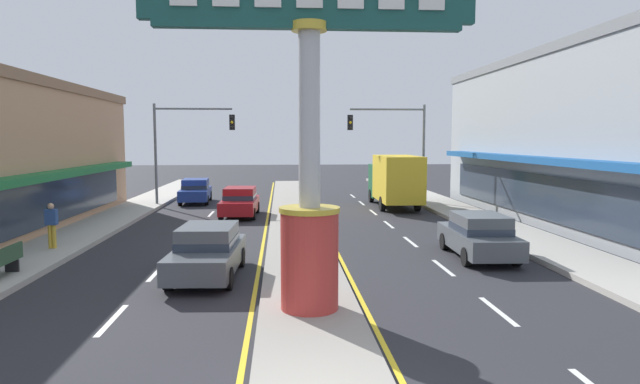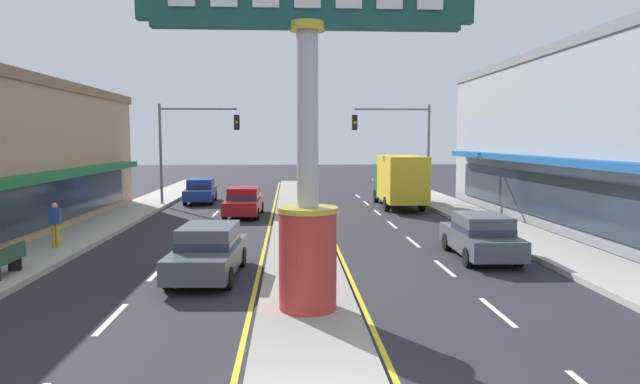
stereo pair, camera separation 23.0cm
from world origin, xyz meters
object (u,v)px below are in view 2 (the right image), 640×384
sedan_near_right_lane (244,201)px  box_truck_mid_left_lane (399,179)px  storefront_right (616,138)px  traffic_light_left_side (190,136)px  traffic_light_right_side (401,136)px  sedan_near_left_lane (481,236)px  sedan_far_right_lane (201,190)px  street_bench (6,260)px  pedestrian_near_kerb (55,222)px  district_sign (308,148)px  sedan_far_left_oncoming (208,250)px

sedan_near_right_lane → box_truck_mid_left_lane: bearing=19.0°
storefront_right → sedan_near_right_lane: (-17.68, 4.19, -3.36)m
traffic_light_left_side → sedan_near_right_lane: traffic_light_left_side is taller
traffic_light_right_side → sedan_near_right_lane: 10.80m
box_truck_mid_left_lane → sedan_near_left_lane: bearing=-89.9°
sedan_far_right_lane → sedan_near_right_lane: bearing=-62.7°
traffic_light_right_side → street_bench: size_ratio=3.87×
pedestrian_near_kerb → street_bench: bearing=-85.4°
sedan_far_right_lane → traffic_light_left_side: bearing=-98.6°
street_bench → sedan_near_right_lane: bearing=66.5°
traffic_light_right_side → sedan_far_right_lane: size_ratio=1.41×
district_sign → sedan_near_right_lane: 17.01m
sedan_far_left_oncoming → sedan_near_left_lane: bearing=12.6°
storefront_right → traffic_light_right_side: size_ratio=4.10×
sedan_near_right_lane → sedan_far_right_lane: (-3.31, 6.40, 0.00)m
storefront_right → box_truck_mid_left_lane: 11.62m
district_sign → storefront_right: (14.84, 12.29, 0.26)m
sedan_near_right_lane → box_truck_mid_left_lane: size_ratio=0.63×
storefront_right → traffic_light_right_side: 12.00m
district_sign → sedan_near_left_lane: district_sign is taller
district_sign → storefront_right: storefront_right is taller
street_bench → pedestrian_near_kerb: 4.16m
street_bench → pedestrian_near_kerb: (-0.33, 4.12, 0.45)m
sedan_near_right_lane → sedan_near_left_lane: (8.97, -10.81, 0.00)m
storefront_right → sedan_far_right_lane: storefront_right is taller
traffic_light_left_side → box_truck_mid_left_lane: 12.88m
storefront_right → street_bench: size_ratio=15.88×
sedan_far_right_lane → sedan_near_left_lane: size_ratio=1.01×
box_truck_mid_left_lane → sedan_far_left_oncoming: box_truck_mid_left_lane is taller
storefront_right → pedestrian_near_kerb: storefront_right is taller
storefront_right → sedan_near_right_lane: size_ratio=5.83×
traffic_light_right_side → pedestrian_near_kerb: (-15.28, -13.34, -3.14)m
box_truck_mid_left_lane → street_bench: bearing=-132.1°
traffic_light_right_side → sedan_far_right_lane: 13.19m
district_sign → sedan_near_left_lane: size_ratio=1.81×
sedan_near_left_lane → street_bench: sedan_near_left_lane is taller
sedan_near_left_lane → pedestrian_near_kerb: (-14.99, 1.83, 0.31)m
sedan_near_left_lane → pedestrian_near_kerb: bearing=173.0°
pedestrian_near_kerb → sedan_far_right_lane: bearing=80.0°
district_sign → traffic_light_right_side: district_sign is taller
storefront_right → traffic_light_left_side: (-21.27, 8.73, 0.10)m
sedan_near_right_lane → sedan_far_left_oncoming: (0.00, -12.82, 0.00)m
box_truck_mid_left_lane → sedan_far_left_oncoming: bearing=-119.4°
sedan_far_left_oncoming → street_bench: size_ratio=2.74×
storefront_right → sedan_near_left_lane: size_ratio=5.84×
district_sign → pedestrian_near_kerb: size_ratio=4.84×
traffic_light_left_side → street_bench: bearing=-96.8°
storefront_right → traffic_light_right_side: (-8.42, 8.54, 0.10)m
traffic_light_right_side → sedan_near_right_lane: size_ratio=1.42×
traffic_light_left_side → pedestrian_near_kerb: (-2.43, -13.52, -3.14)m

